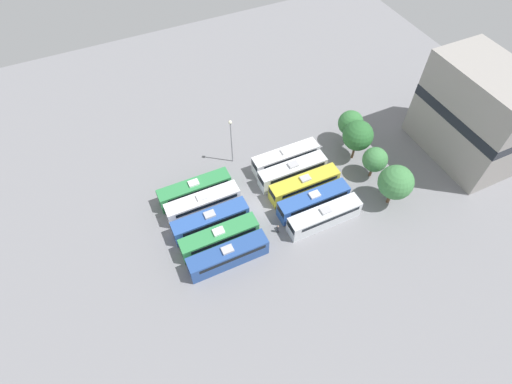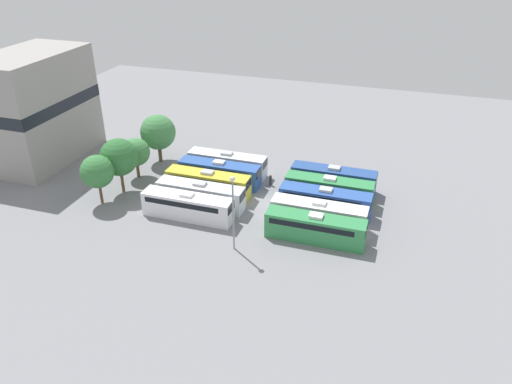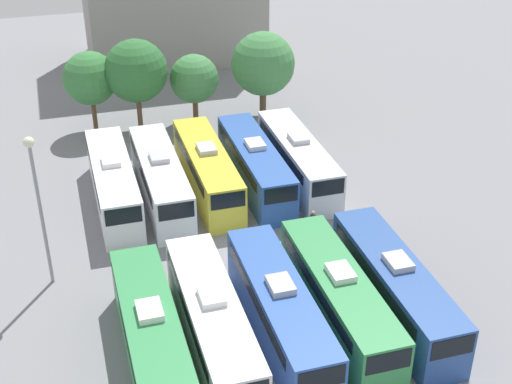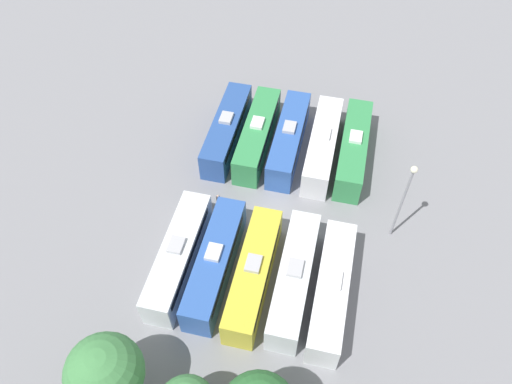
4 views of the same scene
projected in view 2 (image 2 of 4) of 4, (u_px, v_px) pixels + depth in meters
name	position (u px, v px, depth m)	size (l,w,h in m)	color
ground_plane	(265.00, 203.00, 66.38)	(114.67, 114.67, 0.00)	gray
bus_0	(315.00, 228.00, 57.84)	(2.58, 11.66, 3.52)	#338C4C
bus_1	(318.00, 214.00, 60.49)	(2.58, 11.66, 3.52)	silver
bus_2	(325.00, 201.00, 63.40)	(2.58, 11.66, 3.52)	#2D56A8
bus_3	(329.00, 189.00, 66.17)	(2.58, 11.66, 3.52)	#338C4C
bus_4	(333.00, 178.00, 68.90)	(2.58, 11.66, 3.52)	#284C93
bus_5	(187.00, 206.00, 62.28)	(2.58, 11.66, 3.52)	white
bus_6	(200.00, 194.00, 64.83)	(2.58, 11.66, 3.52)	silver
bus_7	(208.00, 183.00, 67.72)	(2.58, 11.66, 3.52)	gold
bus_8	(219.00, 172.00, 70.49)	(2.58, 11.66, 3.52)	#2D56A8
bus_9	(227.00, 163.00, 73.19)	(2.58, 11.66, 3.52)	silver
worker_person	(270.00, 180.00, 70.48)	(0.36, 0.36, 1.69)	#333338
light_pole	(233.00, 202.00, 54.22)	(0.60, 0.60, 9.26)	gray
tree_0	(97.00, 172.00, 64.19)	(4.34, 4.34, 6.82)	brown
tree_1	(119.00, 157.00, 66.59)	(5.08, 5.08, 7.82)	brown
tree_2	(136.00, 152.00, 71.31)	(4.07, 4.07, 5.99)	brown
tree_3	(158.00, 132.00, 75.55)	(5.35, 5.35, 7.55)	brown
depot_building	(36.00, 107.00, 75.24)	(17.60, 10.33, 16.43)	gray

